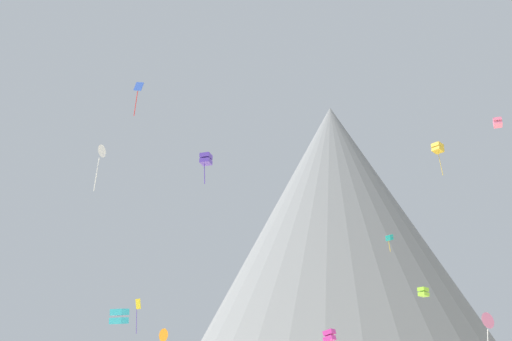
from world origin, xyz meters
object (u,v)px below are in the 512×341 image
at_px(rock_massif, 341,245).
at_px(kite_rainbow_high, 498,123).
at_px(kite_pink_low, 487,321).
at_px(kite_teal_mid, 389,238).
at_px(kite_orange_low, 164,335).
at_px(kite_blue_high, 138,91).
at_px(kite_cyan_low, 119,316).
at_px(kite_gold_high, 438,148).
at_px(kite_yellow_low, 138,308).
at_px(kite_magenta_low, 329,336).
at_px(kite_white_mid, 101,152).
at_px(kite_lime_low, 423,292).
at_px(kite_indigo_mid, 206,159).

xyz_separation_m(rock_massif, kite_rainbow_high, (12.18, -77.82, -6.27)).
bearing_deg(kite_pink_low, kite_teal_mid, -98.55).
bearing_deg(kite_orange_low, kite_blue_high, 130.24).
bearing_deg(kite_cyan_low, kite_gold_high, -131.11).
xyz_separation_m(kite_rainbow_high, kite_yellow_low, (-44.60, 30.08, -13.56)).
distance_m(kite_blue_high, kite_magenta_low, 33.32).
height_order(rock_massif, kite_white_mid, rock_massif).
height_order(rock_massif, kite_gold_high, rock_massif).
relative_size(kite_rainbow_high, kite_lime_low, 0.81).
relative_size(kite_lime_low, kite_white_mid, 0.23).
height_order(kite_pink_low, kite_blue_high, kite_blue_high).
distance_m(kite_gold_high, kite_white_mid, 52.53).
bearing_deg(kite_cyan_low, kite_indigo_mid, 165.58).
distance_m(kite_gold_high, kite_orange_low, 50.25).
xyz_separation_m(kite_lime_low, kite_white_mid, (-33.47, -7.78, 14.09)).
distance_m(kite_rainbow_high, kite_gold_high, 32.21).
bearing_deg(kite_indigo_mid, kite_lime_low, -142.60).
xyz_separation_m(kite_cyan_low, kite_white_mid, (-2.60, -2.73, 16.78)).
relative_size(rock_massif, kite_teal_mid, 44.14).
height_order(kite_blue_high, kite_magenta_low, kite_blue_high).
bearing_deg(kite_yellow_low, kite_pink_low, 41.98).
relative_size(kite_magenta_low, kite_indigo_mid, 1.76).
bearing_deg(kite_lime_low, kite_blue_high, -108.06).
xyz_separation_m(kite_gold_high, kite_magenta_low, (-18.40, -18.53, -29.41)).
distance_m(kite_gold_high, kite_teal_mid, 20.67).
height_order(kite_pink_low, kite_gold_high, kite_gold_high).
height_order(kite_gold_high, kite_blue_high, kite_gold_high).
distance_m(rock_massif, kite_lime_low, 72.47).
bearing_deg(kite_rainbow_high, kite_yellow_low, -21.16).
bearing_deg(kite_yellow_low, rock_massif, 127.71).
xyz_separation_m(rock_massif, kite_yellow_low, (-32.42, -47.74, -19.83)).
height_order(rock_massif, kite_yellow_low, rock_massif).
bearing_deg(kite_rainbow_high, kite_pink_low, -56.76).
relative_size(kite_pink_low, kite_teal_mid, 1.81).
height_order(rock_massif, kite_rainbow_high, rock_massif).
distance_m(kite_rainbow_high, kite_indigo_mid, 29.03).
bearing_deg(kite_teal_mid, kite_indigo_mid, 93.44).
relative_size(rock_massif, kite_white_mid, 19.90).
relative_size(kite_rainbow_high, kite_teal_mid, 0.42).
bearing_deg(kite_pink_low, kite_yellow_low, -59.65).
bearing_deg(kite_yellow_low, kite_blue_high, -3.21).
bearing_deg(kite_magenta_low, kite_white_mid, 142.44).
bearing_deg(kite_yellow_low, kite_teal_mid, 59.30).
height_order(kite_blue_high, kite_orange_low, kite_blue_high).
distance_m(kite_gold_high, kite_yellow_low, 51.64).
relative_size(kite_magenta_low, kite_white_mid, 1.07).
xyz_separation_m(kite_lime_low, kite_indigo_mid, (-21.57, -10.22, 11.79)).
bearing_deg(kite_magenta_low, kite_lime_low, -80.79).
height_order(kite_cyan_low, kite_indigo_mid, kite_indigo_mid).
relative_size(rock_massif, kite_pink_low, 24.38).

